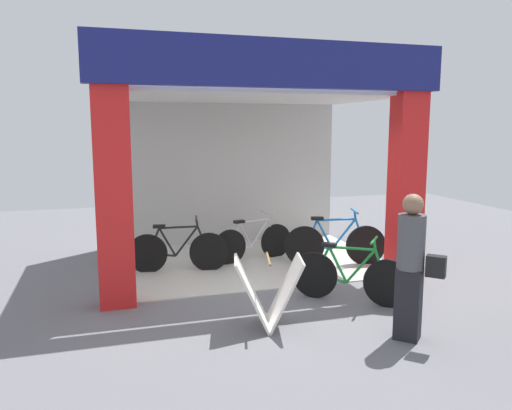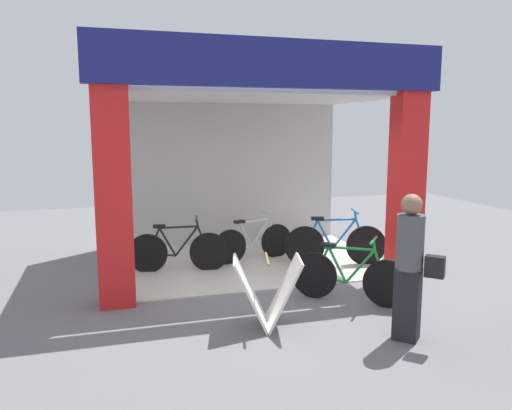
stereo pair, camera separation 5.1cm
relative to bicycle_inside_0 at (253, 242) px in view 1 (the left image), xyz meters
name	(u,v)px [view 1 (the left image)]	position (x,y,z in m)	size (l,w,h in m)	color
ground_plane	(272,290)	(-0.20, -1.65, -0.35)	(17.70, 17.70, 0.00)	slate
shop_facade	(242,155)	(-0.20, -0.01, 1.55)	(5.05, 3.58, 3.55)	beige
bicycle_inside_0	(253,242)	(0.00, 0.00, 0.00)	(1.55, 0.50, 0.87)	black
bicycle_inside_1	(178,251)	(-1.38, -0.30, 0.01)	(1.63, 0.45, 0.91)	black
bicycle_inside_2	(335,243)	(1.28, -0.66, 0.04)	(1.71, 0.57, 0.97)	black
bicycle_parked_0	(350,276)	(0.64, -2.44, 0.02)	(1.31, 1.09, 0.91)	black
sandwich_board_sign	(268,292)	(-0.69, -2.93, 0.08)	(0.92, 0.76, 0.86)	silver
pedestrian_0	(411,266)	(0.72, -3.72, 0.50)	(0.52, 0.52, 1.66)	black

